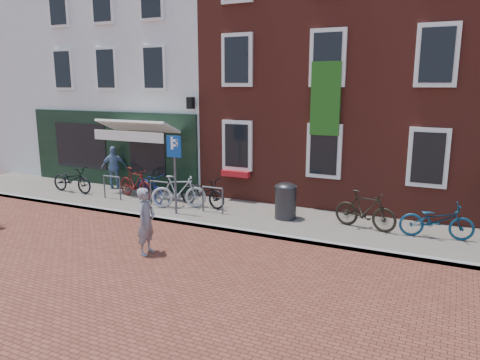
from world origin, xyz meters
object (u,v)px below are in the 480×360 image
at_px(woman, 146,221).
at_px(bicycle_6, 437,220).
at_px(litter_bin, 286,199).
at_px(bicycle_1, 135,183).
at_px(bicycle_4, 202,192).
at_px(bicycle_0, 72,179).
at_px(bicycle_5, 365,210).
at_px(cafe_person, 114,167).
at_px(parking_sign, 175,161).
at_px(bicycle_3, 179,192).
at_px(bicycle_2, 150,187).

relative_size(woman, bicycle_6, 0.89).
bearing_deg(litter_bin, bicycle_1, 179.32).
bearing_deg(bicycle_4, bicycle_6, -81.46).
distance_m(woman, bicycle_0, 7.17).
height_order(bicycle_1, bicycle_5, same).
xyz_separation_m(cafe_person, bicycle_6, (11.49, -0.98, -0.33)).
xyz_separation_m(woman, bicycle_6, (6.27, 3.94, -0.24)).
bearing_deg(parking_sign, bicycle_3, 115.40).
bearing_deg(woman, cafe_person, 40.43).
distance_m(bicycle_3, bicycle_4, 0.76).
height_order(bicycle_1, bicycle_4, bicycle_1).
xyz_separation_m(woman, bicycle_3, (-1.40, 3.56, -0.18)).
bearing_deg(bicycle_3, bicycle_4, -79.18).
relative_size(bicycle_0, bicycle_3, 1.03).
bearing_deg(litter_bin, bicycle_2, -179.45).
relative_size(parking_sign, bicycle_2, 1.33).
bearing_deg(cafe_person, bicycle_3, 124.95).
bearing_deg(bicycle_3, parking_sign, 178.44).
height_order(bicycle_0, bicycle_5, bicycle_5).
xyz_separation_m(bicycle_2, bicycle_6, (9.05, 0.07, 0.00)).
relative_size(woman, bicycle_0, 0.89).
bearing_deg(litter_bin, bicycle_3, -174.19).
relative_size(parking_sign, cafe_person, 1.50).
xyz_separation_m(parking_sign, bicycle_0, (-5.06, 0.75, -1.17)).
relative_size(litter_bin, bicycle_0, 0.64).
xyz_separation_m(litter_bin, bicycle_1, (-5.62, 0.07, -0.07)).
distance_m(bicycle_4, bicycle_5, 5.25).
bearing_deg(bicycle_3, bicycle_2, 50.27).
height_order(cafe_person, bicycle_3, cafe_person).
distance_m(woman, bicycle_1, 5.31).
bearing_deg(bicycle_1, woman, -123.57).
relative_size(bicycle_2, bicycle_5, 1.03).
xyz_separation_m(parking_sign, woman, (1.10, -2.92, -0.94)).
xyz_separation_m(bicycle_2, bicycle_4, (1.98, 0.15, 0.00)).
distance_m(cafe_person, bicycle_5, 9.72).
bearing_deg(parking_sign, bicycle_5, 10.43).
height_order(litter_bin, bicycle_1, litter_bin).
bearing_deg(litter_bin, bicycle_4, 177.93).
height_order(parking_sign, bicycle_6, parking_sign).
relative_size(bicycle_2, bicycle_6, 1.00).
relative_size(woman, bicycle_1, 0.92).
bearing_deg(bicycle_2, bicycle_5, -62.58).
bearing_deg(bicycle_5, woman, 143.29).
xyz_separation_m(parking_sign, bicycle_1, (-2.40, 1.07, -1.12)).
height_order(litter_bin, woman, woman).
distance_m(woman, bicycle_6, 7.41).
relative_size(bicycle_0, bicycle_5, 1.03).
bearing_deg(bicycle_3, bicycle_0, 61.70).
relative_size(litter_bin, bicycle_6, 0.64).
bearing_deg(cafe_person, bicycle_1, 116.16).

